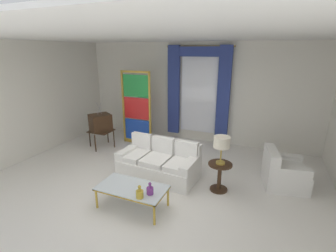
# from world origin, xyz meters

# --- Properties ---
(ground_plane) EXTENTS (16.00, 16.00, 0.00)m
(ground_plane) POSITION_xyz_m (0.00, 0.00, 0.00)
(ground_plane) COLOR white
(wall_rear) EXTENTS (8.00, 0.12, 3.00)m
(wall_rear) POSITION_xyz_m (0.00, 3.06, 1.50)
(wall_rear) COLOR white
(wall_rear) RESTS_ON ground
(wall_left) EXTENTS (0.12, 7.00, 3.00)m
(wall_left) POSITION_xyz_m (-3.66, 0.60, 1.50)
(wall_left) COLOR white
(wall_left) RESTS_ON ground
(ceiling_slab) EXTENTS (8.00, 7.60, 0.04)m
(ceiling_slab) POSITION_xyz_m (0.00, 0.80, 3.02)
(ceiling_slab) COLOR white
(curtained_window) EXTENTS (2.00, 0.17, 2.70)m
(curtained_window) POSITION_xyz_m (0.12, 2.89, 1.74)
(curtained_window) COLOR white
(curtained_window) RESTS_ON ground
(couch_white_long) EXTENTS (1.81, 1.02, 0.86)m
(couch_white_long) POSITION_xyz_m (-0.01, 0.45, 0.30)
(couch_white_long) COLOR white
(couch_white_long) RESTS_ON ground
(coffee_table) EXTENTS (1.24, 0.65, 0.41)m
(coffee_table) POSITION_xyz_m (0.04, -0.85, 0.37)
(coffee_table) COLOR silver
(coffee_table) RESTS_ON ground
(bottle_blue_decanter) EXTENTS (0.12, 0.12, 0.22)m
(bottle_blue_decanter) POSITION_xyz_m (0.44, -0.92, 0.49)
(bottle_blue_decanter) COLOR #753384
(bottle_blue_decanter) RESTS_ON coffee_table
(bottle_crystal_tall) EXTENTS (0.13, 0.13, 0.23)m
(bottle_crystal_tall) POSITION_xyz_m (0.33, -1.09, 0.49)
(bottle_crystal_tall) COLOR gold
(bottle_crystal_tall) RESTS_ON coffee_table
(vintage_tv) EXTENTS (0.74, 0.77, 1.35)m
(vintage_tv) POSITION_xyz_m (-2.31, 1.32, 0.73)
(vintage_tv) COLOR #382314
(vintage_tv) RESTS_ON ground
(armchair_white) EXTENTS (0.96, 0.95, 0.80)m
(armchair_white) POSITION_xyz_m (2.55, 1.02, 0.29)
(armchair_white) COLOR white
(armchair_white) RESTS_ON ground
(stained_glass_divider) EXTENTS (0.95, 0.05, 2.20)m
(stained_glass_divider) POSITION_xyz_m (-1.49, 2.00, 1.06)
(stained_glass_divider) COLOR gold
(stained_glass_divider) RESTS_ON ground
(peacock_figurine) EXTENTS (0.44, 0.60, 0.50)m
(peacock_figurine) POSITION_xyz_m (-1.06, 1.54, 0.22)
(peacock_figurine) COLOR beige
(peacock_figurine) RESTS_ON ground
(round_side_table) EXTENTS (0.48, 0.48, 0.59)m
(round_side_table) POSITION_xyz_m (1.37, 0.33, 0.36)
(round_side_table) COLOR #382314
(round_side_table) RESTS_ON ground
(table_lamp_brass) EXTENTS (0.32, 0.32, 0.57)m
(table_lamp_brass) POSITION_xyz_m (1.37, 0.33, 1.03)
(table_lamp_brass) COLOR #B29338
(table_lamp_brass) RESTS_ON round_side_table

